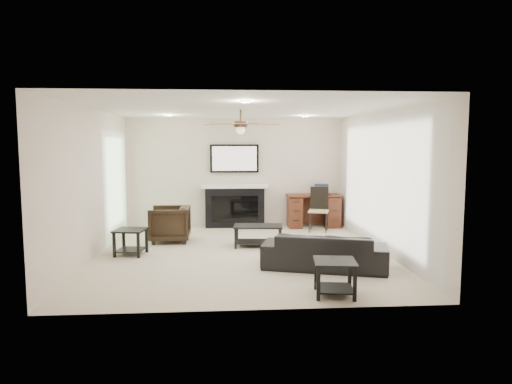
# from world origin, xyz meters

# --- Properties ---
(room_shell) EXTENTS (5.50, 5.54, 2.52)m
(room_shell) POSITION_xyz_m (0.19, 0.08, 1.68)
(room_shell) COLOR beige
(room_shell) RESTS_ON ground
(sofa) EXTENTS (2.02, 1.24, 0.55)m
(sofa) POSITION_xyz_m (1.24, -1.05, 0.28)
(sofa) COLOR black
(sofa) RESTS_ON ground
(armchair) EXTENTS (0.77, 0.75, 0.70)m
(armchair) POSITION_xyz_m (-1.36, 1.10, 0.35)
(armchair) COLOR black
(armchair) RESTS_ON ground
(coffee_table) EXTENTS (0.94, 0.58, 0.40)m
(coffee_table) POSITION_xyz_m (0.34, 0.55, 0.20)
(coffee_table) COLOR black
(coffee_table) RESTS_ON ground
(end_table_near) EXTENTS (0.58, 0.58, 0.45)m
(end_table_near) POSITION_xyz_m (1.09, -2.30, 0.23)
(end_table_near) COLOR black
(end_table_near) RESTS_ON ground
(end_table_left) EXTENTS (0.58, 0.58, 0.45)m
(end_table_left) POSITION_xyz_m (-1.91, 0.05, 0.23)
(end_table_left) COLOR black
(end_table_left) RESTS_ON ground
(fireplace_unit) EXTENTS (1.52, 0.34, 1.91)m
(fireplace_unit) POSITION_xyz_m (-0.04, 2.58, 0.95)
(fireplace_unit) COLOR black
(fireplace_unit) RESTS_ON ground
(desk) EXTENTS (1.22, 0.56, 0.76)m
(desk) POSITION_xyz_m (1.77, 2.46, 0.38)
(desk) COLOR #3C220F
(desk) RESTS_ON ground
(desk_chair) EXTENTS (0.53, 0.54, 0.97)m
(desk_chair) POSITION_xyz_m (1.77, 1.91, 0.48)
(desk_chair) COLOR black
(desk_chair) RESTS_ON ground
(laptop) EXTENTS (0.33, 0.24, 0.23)m
(laptop) POSITION_xyz_m (1.97, 2.44, 0.88)
(laptop) COLOR black
(laptop) RESTS_ON desk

